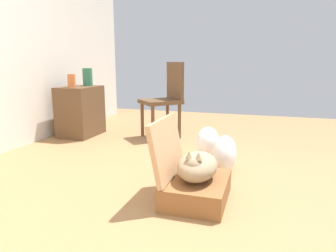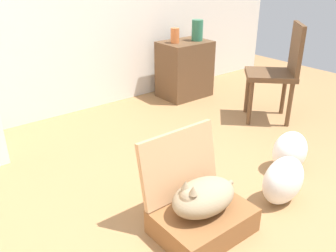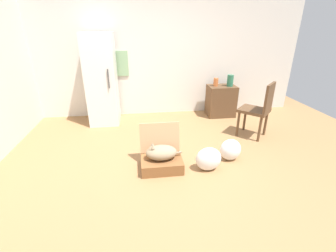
{
  "view_description": "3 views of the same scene",
  "coord_description": "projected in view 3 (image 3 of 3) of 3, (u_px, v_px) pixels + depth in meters",
  "views": [
    {
      "loc": [
        -2.1,
        -0.51,
        0.98
      ],
      "look_at": [
        0.14,
        0.2,
        0.49
      ],
      "focal_mm": 32.75,
      "sensor_mm": 36.0,
      "label": 1
    },
    {
      "loc": [
        -1.3,
        -1.32,
        1.51
      ],
      "look_at": [
        0.13,
        0.5,
        0.45
      ],
      "focal_mm": 38.33,
      "sensor_mm": 36.0,
      "label": 2
    },
    {
      "loc": [
        -0.34,
        -2.83,
        1.83
      ],
      "look_at": [
        0.09,
        0.43,
        0.42
      ],
      "focal_mm": 24.87,
      "sensor_mm": 36.0,
      "label": 3
    }
  ],
  "objects": [
    {
      "name": "ground_plane",
      "position": [
        166.0,
        165.0,
        3.34
      ],
      "size": [
        7.68,
        7.68,
        0.0
      ],
      "primitive_type": "plane",
      "color": "#9E7247",
      "rests_on": "ground"
    },
    {
      "name": "wall_back",
      "position": [
        152.0,
        54.0,
        4.88
      ],
      "size": [
        6.4,
        0.15,
        2.6
      ],
      "color": "silver",
      "rests_on": "ground"
    },
    {
      "name": "suitcase_base",
      "position": [
        162.0,
        163.0,
        3.23
      ],
      "size": [
        0.56,
        0.43,
        0.16
      ],
      "primitive_type": "cube",
      "color": "brown",
      "rests_on": "ground"
    },
    {
      "name": "suitcase_lid",
      "position": [
        160.0,
        137.0,
        3.31
      ],
      "size": [
        0.56,
        0.12,
        0.43
      ],
      "primitive_type": "cube",
      "rotation": [
        1.37,
        0.0,
        0.0
      ],
      "color": "tan",
      "rests_on": "suitcase_base"
    },
    {
      "name": "cat",
      "position": [
        161.0,
        152.0,
        3.15
      ],
      "size": [
        0.5,
        0.28,
        0.24
      ],
      "color": "#998466",
      "rests_on": "suitcase_base"
    },
    {
      "name": "plastic_bag_white",
      "position": [
        209.0,
        159.0,
        3.16
      ],
      "size": [
        0.35,
        0.21,
        0.34
      ],
      "primitive_type": "ellipsoid",
      "color": "white",
      "rests_on": "ground"
    },
    {
      "name": "plastic_bag_clear",
      "position": [
        230.0,
        150.0,
        3.42
      ],
      "size": [
        0.31,
        0.24,
        0.32
      ],
      "primitive_type": "ellipsoid",
      "color": "white",
      "rests_on": "ground"
    },
    {
      "name": "refrigerator",
      "position": [
        102.0,
        80.0,
        4.51
      ],
      "size": [
        0.56,
        0.65,
        1.74
      ],
      "color": "silver",
      "rests_on": "ground"
    },
    {
      "name": "side_table",
      "position": [
        221.0,
        101.0,
        5.07
      ],
      "size": [
        0.58,
        0.43,
        0.66
      ],
      "primitive_type": "cube",
      "color": "brown",
      "rests_on": "ground"
    },
    {
      "name": "vase_tall",
      "position": [
        216.0,
        82.0,
        4.9
      ],
      "size": [
        0.1,
        0.1,
        0.17
      ],
      "primitive_type": "cylinder",
      "color": "#CC6B38",
      "rests_on": "side_table"
    },
    {
      "name": "vase_short",
      "position": [
        230.0,
        81.0,
        4.87
      ],
      "size": [
        0.13,
        0.13,
        0.24
      ],
      "primitive_type": "cylinder",
      "color": "#2D7051",
      "rests_on": "side_table"
    },
    {
      "name": "chair",
      "position": [
        259.0,
        108.0,
        4.0
      ],
      "size": [
        0.63,
        0.63,
        0.98
      ],
      "rotation": [
        0.0,
        0.0,
        -2.35
      ],
      "color": "brown",
      "rests_on": "ground"
    }
  ]
}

